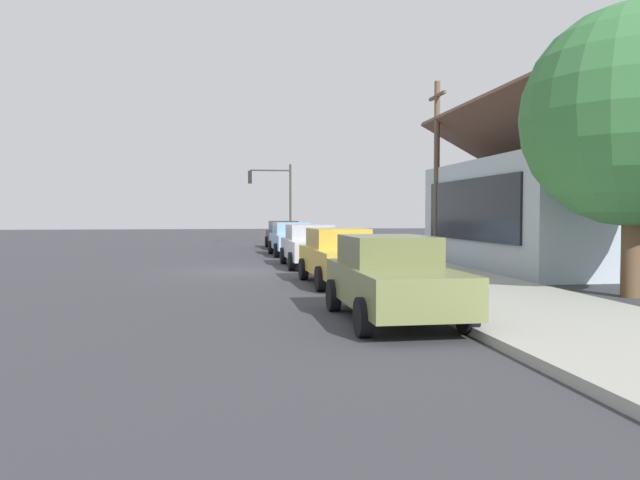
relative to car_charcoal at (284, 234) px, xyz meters
The scene contains 12 objects.
ground_plane 14.24m from the car_charcoal, 11.36° to the right, with size 120.00×120.00×0.00m, color #38383D.
sidewalk_curb 14.24m from the car_charcoal, 11.35° to the left, with size 60.00×4.20×0.16m, color #A3A099.
car_charcoal is the anchor object (origin of this frame).
car_skyblue 5.96m from the car_charcoal, ahead, with size 4.38×2.13×1.59m.
car_silver 12.33m from the car_charcoal, ahead, with size 4.76×2.09×1.59m.
car_mustard 18.26m from the car_charcoal, ahead, with size 4.54×2.06×1.59m.
car_olive 24.24m from the car_charcoal, ahead, with size 4.40×2.04×1.59m.
storefront_building 17.07m from the car_charcoal, 32.64° to the left, with size 10.64×7.84×6.07m.
shade_tree 23.19m from the car_charcoal, 16.06° to the left, with size 5.28×5.28×6.98m.
traffic_light_main 4.85m from the car_charcoal, behind, with size 0.37×2.79×5.20m.
utility_pole_wooden 12.52m from the car_charcoal, 26.44° to the left, with size 1.80×0.24×7.50m.
fire_hydrant_red 3.11m from the car_charcoal, 26.87° to the left, with size 0.22×0.22×0.71m.
Camera 1 is at (21.45, -0.45, 2.02)m, focal length 34.33 mm.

